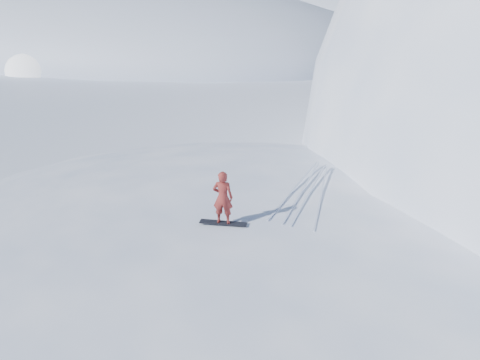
% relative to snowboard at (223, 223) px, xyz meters
% --- Properties ---
extents(ground, '(400.00, 400.00, 0.00)m').
position_rel_snowboard_xyz_m(ground, '(2.27, -1.59, -2.41)').
color(ground, white).
rests_on(ground, ground).
extents(near_ridge, '(36.00, 28.00, 4.80)m').
position_rel_snowboard_xyz_m(near_ridge, '(3.27, 1.41, -2.41)').
color(near_ridge, white).
rests_on(near_ridge, ground).
extents(far_ridge_a, '(120.00, 70.00, 28.00)m').
position_rel_snowboard_xyz_m(far_ridge_a, '(-67.73, 58.41, -2.41)').
color(far_ridge_a, white).
rests_on(far_ridge_a, ground).
extents(far_ridge_c, '(140.00, 90.00, 36.00)m').
position_rel_snowboard_xyz_m(far_ridge_c, '(-37.73, 108.41, -2.41)').
color(far_ridge_c, white).
rests_on(far_ridge_c, ground).
extents(wind_bumps, '(16.00, 14.40, 1.00)m').
position_rel_snowboard_xyz_m(wind_bumps, '(1.71, 0.53, -2.41)').
color(wind_bumps, white).
rests_on(wind_bumps, ground).
extents(snowboard, '(1.48, 0.81, 0.02)m').
position_rel_snowboard_xyz_m(snowboard, '(0.00, 0.00, 0.00)').
color(snowboard, black).
rests_on(snowboard, near_ridge).
extents(snowboarder, '(0.72, 0.60, 1.69)m').
position_rel_snowboard_xyz_m(snowboarder, '(0.00, 0.00, 0.86)').
color(snowboarder, maroon).
rests_on(snowboarder, snowboard).
extents(vapor_plume, '(10.77, 8.61, 7.54)m').
position_rel_snowboard_xyz_m(vapor_plume, '(-50.70, 28.68, -2.41)').
color(vapor_plume, white).
rests_on(vapor_plume, ground).
extents(board_tracks, '(2.34, 5.96, 0.04)m').
position_rel_snowboard_xyz_m(board_tracks, '(1.19, 3.84, 0.01)').
color(board_tracks, silver).
rests_on(board_tracks, ground).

